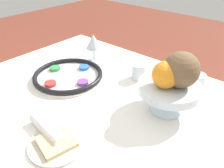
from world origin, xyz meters
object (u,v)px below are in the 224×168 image
seder_plate (68,75)px  napkin_roll (47,129)px  bread_plate (57,143)px  cup_near (197,82)px  cup_mid (139,71)px  wine_glass (94,42)px  orange_fruit (166,75)px  fruit_stand (169,90)px  coconut (181,70)px

seder_plate → napkin_roll: napkin_roll is taller
bread_plate → napkin_roll: size_ratio=1.05×
bread_plate → cup_near: 0.59m
seder_plate → cup_mid: cup_mid is taller
seder_plate → cup_mid: size_ratio=4.39×
wine_glass → orange_fruit: 0.51m
fruit_stand → napkin_roll: 0.42m
seder_plate → wine_glass: size_ratio=2.29×
wine_glass → cup_mid: bearing=-1.9°
seder_plate → fruit_stand: bearing=11.1°
fruit_stand → seder_plate: bearing=-168.9°
wine_glass → cup_mid: 0.29m
bread_plate → cup_mid: size_ratio=2.43×
fruit_stand → napkin_roll: fruit_stand is taller
orange_fruit → napkin_roll: orange_fruit is taller
fruit_stand → bread_plate: (-0.16, -0.36, -0.08)m
fruit_stand → napkin_roll: bearing=-122.6°
cup_mid → fruit_stand: bearing=-30.2°
orange_fruit → bread_plate: (-0.15, -0.33, -0.15)m
cup_near → cup_mid: bearing=-160.7°
coconut → bread_plate: 0.44m
napkin_roll → cup_mid: size_ratio=2.32×
bread_plate → napkin_roll: 0.06m
seder_plate → cup_mid: bearing=41.1°
seder_plate → napkin_roll: size_ratio=1.90×
seder_plate → cup_near: bearing=31.6°
coconut → cup_near: coconut is taller
cup_mid → coconut: bearing=-25.0°
wine_glass → fruit_stand: bearing=-14.7°
cup_near → cup_mid: size_ratio=1.00×
coconut → napkin_roll: (-0.25, -0.36, -0.15)m
cup_near → napkin_roll: bearing=-114.5°
fruit_stand → napkin_roll: size_ratio=1.32×
fruit_stand → bread_plate: fruit_stand is taller
wine_glass → napkin_roll: bearing=-60.9°
orange_fruit → cup_mid: size_ratio=1.28×
coconut → napkin_roll: bearing=-124.4°
seder_plate → coconut: 0.50m
seder_plate → bread_plate: size_ratio=1.81×
seder_plate → napkin_roll: bearing=-50.7°
wine_glass → fruit_stand: size_ratio=0.63×
wine_glass → coconut: (0.51, -0.12, 0.07)m
cup_near → coconut: bearing=-90.7°
fruit_stand → cup_near: (0.03, 0.20, -0.05)m
fruit_stand → cup_near: fruit_stand is taller
wine_glass → fruit_stand: (0.49, -0.13, -0.01)m
napkin_roll → cup_mid: 0.47m
cup_near → wine_glass: bearing=-172.2°
coconut → cup_near: size_ratio=1.69×
seder_plate → napkin_roll: (0.21, -0.26, 0.00)m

